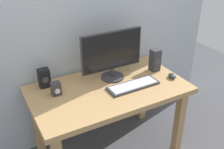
{
  "coord_description": "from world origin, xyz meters",
  "views": [
    {
      "loc": [
        -0.94,
        -1.78,
        1.96
      ],
      "look_at": [
        0.04,
        0.0,
        0.87
      ],
      "focal_mm": 42.69,
      "sensor_mm": 36.0,
      "label": 1
    }
  ],
  "objects_px": {
    "desk": "(109,97)",
    "speaker_right": "(155,60)",
    "audio_controller": "(56,89)",
    "keyboard_primary": "(133,86)",
    "speaker_left": "(44,78)",
    "mouse": "(172,76)",
    "monitor": "(112,54)"
  },
  "relations": [
    {
      "from": "desk",
      "to": "speaker_right",
      "type": "xyz_separation_m",
      "value": [
        0.56,
        0.07,
        0.22
      ]
    },
    {
      "from": "speaker_right",
      "to": "audio_controller",
      "type": "bearing_deg",
      "value": 178.05
    },
    {
      "from": "speaker_right",
      "to": "audio_controller",
      "type": "relative_size",
      "value": 1.92
    },
    {
      "from": "keyboard_primary",
      "to": "speaker_right",
      "type": "distance_m",
      "value": 0.41
    },
    {
      "from": "keyboard_primary",
      "to": "speaker_left",
      "type": "height_order",
      "value": "speaker_left"
    },
    {
      "from": "mouse",
      "to": "speaker_left",
      "type": "height_order",
      "value": "speaker_left"
    },
    {
      "from": "speaker_left",
      "to": "speaker_right",
      "type": "bearing_deg",
      "value": -11.51
    },
    {
      "from": "monitor",
      "to": "speaker_left",
      "type": "bearing_deg",
      "value": 167.08
    },
    {
      "from": "audio_controller",
      "to": "mouse",
      "type": "bearing_deg",
      "value": -13.2
    },
    {
      "from": "keyboard_primary",
      "to": "mouse",
      "type": "bearing_deg",
      "value": -6.11
    },
    {
      "from": "mouse",
      "to": "desk",
      "type": "bearing_deg",
      "value": 177.24
    },
    {
      "from": "mouse",
      "to": "speaker_right",
      "type": "height_order",
      "value": "speaker_right"
    },
    {
      "from": "speaker_left",
      "to": "audio_controller",
      "type": "height_order",
      "value": "speaker_left"
    },
    {
      "from": "mouse",
      "to": "keyboard_primary",
      "type": "bearing_deg",
      "value": -176.2
    },
    {
      "from": "keyboard_primary",
      "to": "speaker_right",
      "type": "bearing_deg",
      "value": 25.2
    },
    {
      "from": "desk",
      "to": "mouse",
      "type": "relative_size",
      "value": 15.1
    },
    {
      "from": "mouse",
      "to": "audio_controller",
      "type": "xyz_separation_m",
      "value": [
        -1.04,
        0.24,
        0.04
      ]
    },
    {
      "from": "keyboard_primary",
      "to": "speaker_left",
      "type": "relative_size",
      "value": 2.8
    },
    {
      "from": "desk",
      "to": "monitor",
      "type": "xyz_separation_m",
      "value": [
        0.12,
        0.15,
        0.35
      ]
    },
    {
      "from": "monitor",
      "to": "mouse",
      "type": "distance_m",
      "value": 0.6
    },
    {
      "from": "monitor",
      "to": "desk",
      "type": "bearing_deg",
      "value": -128.23
    },
    {
      "from": "speaker_left",
      "to": "monitor",
      "type": "bearing_deg",
      "value": -12.92
    },
    {
      "from": "mouse",
      "to": "speaker_right",
      "type": "relative_size",
      "value": 0.41
    },
    {
      "from": "monitor",
      "to": "speaker_left",
      "type": "relative_size",
      "value": 3.51
    },
    {
      "from": "speaker_right",
      "to": "speaker_left",
      "type": "xyz_separation_m",
      "value": [
        -1.04,
        0.21,
        -0.02
      ]
    },
    {
      "from": "audio_controller",
      "to": "speaker_left",
      "type": "bearing_deg",
      "value": 104.47
    },
    {
      "from": "monitor",
      "to": "keyboard_primary",
      "type": "relative_size",
      "value": 1.25
    },
    {
      "from": "speaker_right",
      "to": "speaker_left",
      "type": "relative_size",
      "value": 1.29
    },
    {
      "from": "desk",
      "to": "audio_controller",
      "type": "xyz_separation_m",
      "value": [
        -0.44,
        0.11,
        0.16
      ]
    },
    {
      "from": "speaker_right",
      "to": "monitor",
      "type": "bearing_deg",
      "value": 170.45
    },
    {
      "from": "audio_controller",
      "to": "speaker_right",
      "type": "bearing_deg",
      "value": -1.95
    },
    {
      "from": "monitor",
      "to": "speaker_right",
      "type": "xyz_separation_m",
      "value": [
        0.44,
        -0.07,
        -0.13
      ]
    }
  ]
}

